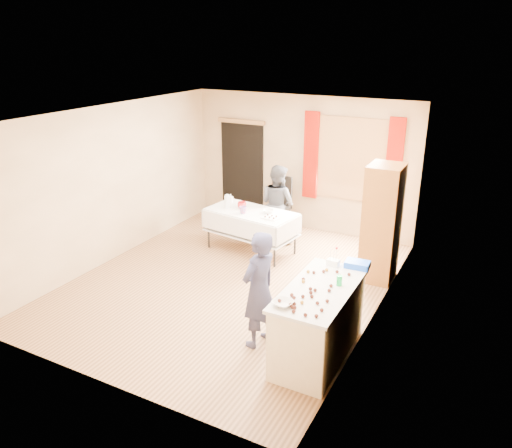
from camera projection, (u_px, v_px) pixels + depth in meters
The scene contains 29 objects.
floor at pixel (231, 282), 7.83m from camera, with size 4.50×5.50×0.02m, color #9E7047.
ceiling at pixel (227, 113), 6.90m from camera, with size 4.50×5.50×0.02m, color white.
wall_back at pixel (302, 163), 9.65m from camera, with size 4.50×0.02×2.60m, color tan.
wall_front at pixel (92, 279), 5.08m from camera, with size 4.50×0.02×2.60m, color tan.
wall_left at pixel (113, 183), 8.34m from camera, with size 0.02×5.50×2.60m, color tan.
wall_right at pixel (381, 229), 6.38m from camera, with size 0.02×5.50×2.60m, color tan.
window_frame at pixel (352, 159), 9.11m from camera, with size 1.32×0.06×1.52m, color olive.
window_pane at pixel (351, 159), 9.10m from camera, with size 1.20×0.02×1.40m, color white.
curtain_left at pixel (311, 155), 9.41m from camera, with size 0.28×0.06×1.65m, color #8D0E02.
curtain_right at pixel (394, 165), 8.73m from camera, with size 0.28×0.06×1.65m, color #8D0E02.
doorway at pixel (242, 171), 10.30m from camera, with size 0.95×0.04×2.00m, color black.
door_lintel at pixel (241, 121), 9.91m from camera, with size 1.05×0.06×0.08m, color olive.
cabinet at pixel (382, 224), 7.63m from camera, with size 0.50×0.60×1.84m, color brown.
counter at pixel (318, 322), 5.87m from camera, with size 0.72×1.52×0.91m.
party_table at pixel (251, 227), 8.80m from camera, with size 1.68×1.01×0.75m.
chair at pixel (276, 216), 9.73m from camera, with size 0.52×0.52×1.10m.
girl at pixel (259, 290), 6.01m from camera, with size 0.48×0.62×1.50m, color #232343.
woman at pixel (277, 204), 9.16m from camera, with size 0.84×0.74×1.45m, color black.
soda_can at pixel (339, 281), 5.75m from camera, with size 0.07×0.07×0.12m, color #12933A.
mixing_bowl at pixel (283, 303), 5.33m from camera, with size 0.26×0.26×0.05m, color white.
foam_block at pixel (333, 262), 6.26m from camera, with size 0.15×0.10×0.08m, color white.
blue_basket at pixel (357, 264), 6.21m from camera, with size 0.30×0.20×0.08m, color blue.
pitcher at pixel (227, 202), 8.82m from camera, with size 0.11×0.11×0.22m, color silver.
cup_red at pixel (242, 205), 8.81m from camera, with size 0.18×0.18×0.12m, color #AE171B.
cup_rainbow at pixel (243, 210), 8.56m from camera, with size 0.16×0.16×0.12m, color red.
small_bowl at pixel (268, 212), 8.59m from camera, with size 0.20×0.20×0.06m, color white.
pastry_tray at pixel (271, 218), 8.35m from camera, with size 0.28×0.20×0.02m, color white.
bottle at pixel (231, 198), 9.13m from camera, with size 0.07×0.08×0.16m, color white.
cake_balls at pixel (311, 292), 5.58m from camera, with size 0.52×1.15×0.04m.
Camera 1 is at (3.60, -6.01, 3.62)m, focal length 35.00 mm.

